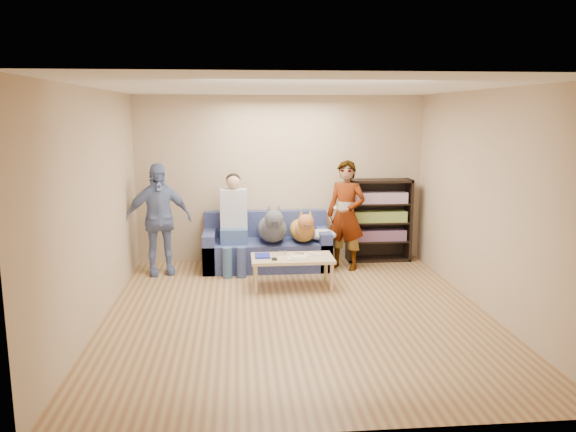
{
  "coord_description": "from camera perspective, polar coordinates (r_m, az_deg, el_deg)",
  "views": [
    {
      "loc": [
        -0.67,
        -6.25,
        2.33
      ],
      "look_at": [
        0.0,
        1.2,
        0.95
      ],
      "focal_mm": 35.0,
      "sensor_mm": 36.0,
      "label": 1
    }
  ],
  "objects": [
    {
      "name": "dog_tan",
      "position": [
        8.36,
        1.53,
        -1.34
      ],
      "size": [
        0.38,
        1.15,
        0.55
      ],
      "color": "#B08035",
      "rests_on": "sofa"
    },
    {
      "name": "bookshelf",
      "position": [
        9.01,
        9.21,
        -0.24
      ],
      "size": [
        1.0,
        0.34,
        1.3
      ],
      "color": "black",
      "rests_on": "ground"
    },
    {
      "name": "magazine",
      "position": [
        7.49,
        1.11,
        -4.15
      ],
      "size": [
        0.22,
        0.17,
        0.01
      ],
      "primitive_type": "cube",
      "color": "beige",
      "rests_on": "coffee_table"
    },
    {
      "name": "wall_front",
      "position": [
        3.94,
        4.84,
        -4.71
      ],
      "size": [
        4.5,
        0.0,
        4.5
      ],
      "primitive_type": "plane",
      "rotation": [
        -1.57,
        0.0,
        0.0
      ],
      "color": "tan",
      "rests_on": "ground"
    },
    {
      "name": "pen_orange",
      "position": [
        7.41,
        0.4,
        -4.45
      ],
      "size": [
        0.13,
        0.06,
        0.01
      ],
      "primitive_type": "cylinder",
      "rotation": [
        0.0,
        1.57,
        0.35
      ],
      "color": "#C37F1B",
      "rests_on": "coffee_table"
    },
    {
      "name": "held_controller",
      "position": [
        8.18,
        4.82,
        0.86
      ],
      "size": [
        0.06,
        0.12,
        0.03
      ],
      "primitive_type": "cube",
      "rotation": [
        0.0,
        0.0,
        -0.24
      ],
      "color": "white",
      "rests_on": "person_standing_right"
    },
    {
      "name": "notebook_blue",
      "position": [
        7.58,
        -2.62,
        -4.05
      ],
      "size": [
        0.2,
        0.26,
        0.03
      ],
      "primitive_type": "cube",
      "color": "#1C269A",
      "rests_on": "coffee_table"
    },
    {
      "name": "person_seated",
      "position": [
        8.36,
        -5.52,
        -0.32
      ],
      "size": [
        0.4,
        0.73,
        1.47
      ],
      "color": "#456599",
      "rests_on": "sofa"
    },
    {
      "name": "blanket",
      "position": [
        8.51,
        3.5,
        -1.9
      ],
      "size": [
        0.47,
        0.4,
        0.16
      ],
      "primitive_type": "ellipsoid",
      "color": "#BCBCC2",
      "rests_on": "sofa"
    },
    {
      "name": "coffee_table",
      "position": [
        7.58,
        0.43,
        -4.51
      ],
      "size": [
        1.1,
        0.6,
        0.42
      ],
      "color": "#D4B882",
      "rests_on": "ground"
    },
    {
      "name": "person_standing_right",
      "position": [
        8.44,
        5.91,
        0.08
      ],
      "size": [
        0.71,
        0.66,
        1.64
      ],
      "primitive_type": "imported",
      "rotation": [
        0.0,
        0.0,
        -0.59
      ],
      "color": "gray",
      "rests_on": "ground"
    },
    {
      "name": "wall_left",
      "position": [
        6.53,
        -19.08,
        0.8
      ],
      "size": [
        0.0,
        5.0,
        5.0
      ],
      "primitive_type": "plane",
      "rotation": [
        1.57,
        0.0,
        1.57
      ],
      "color": "tan",
      "rests_on": "ground"
    },
    {
      "name": "sofa",
      "position": [
        8.6,
        -2.2,
        -3.34
      ],
      "size": [
        1.9,
        0.85,
        0.82
      ],
      "color": "#515B93",
      "rests_on": "ground"
    },
    {
      "name": "ground",
      "position": [
        6.7,
        0.93,
        -9.89
      ],
      "size": [
        5.0,
        5.0,
        0.0
      ],
      "primitive_type": "plane",
      "color": "brown",
      "rests_on": "ground"
    },
    {
      "name": "headphone_cup_a",
      "position": [
        7.56,
        1.96,
        -4.1
      ],
      "size": [
        0.07,
        0.07,
        0.02
      ],
      "primitive_type": "cylinder",
      "color": "silver",
      "rests_on": "coffee_table"
    },
    {
      "name": "controller_a",
      "position": [
        7.69,
        2.44,
        -3.82
      ],
      "size": [
        0.04,
        0.13,
        0.03
      ],
      "primitive_type": "cube",
      "color": "silver",
      "rests_on": "coffee_table"
    },
    {
      "name": "papers",
      "position": [
        7.47,
        0.89,
        -4.3
      ],
      "size": [
        0.26,
        0.2,
        0.02
      ],
      "primitive_type": "cube",
      "color": "beige",
      "rests_on": "coffee_table"
    },
    {
      "name": "dog_gray",
      "position": [
        8.33,
        -1.6,
        -1.18
      ],
      "size": [
        0.44,
        1.26,
        0.64
      ],
      "color": "#474950",
      "rests_on": "sofa"
    },
    {
      "name": "ceiling",
      "position": [
        6.29,
        1.01,
        12.92
      ],
      "size": [
        5.0,
        5.0,
        0.0
      ],
      "primitive_type": "plane",
      "rotation": [
        3.14,
        0.0,
        0.0
      ],
      "color": "white",
      "rests_on": "ground"
    },
    {
      "name": "wall_back",
      "position": [
        8.83,
        -0.76,
        3.76
      ],
      "size": [
        4.5,
        0.0,
        4.5
      ],
      "primitive_type": "plane",
      "rotation": [
        1.57,
        0.0,
        0.0
      ],
      "color": "tan",
      "rests_on": "ground"
    },
    {
      "name": "wall_right",
      "position": [
        6.97,
        19.69,
        1.35
      ],
      "size": [
        0.0,
        5.0,
        5.0
      ],
      "primitive_type": "plane",
      "rotation": [
        1.57,
        0.0,
        -1.57
      ],
      "color": "tan",
      "rests_on": "ground"
    },
    {
      "name": "controller_b",
      "position": [
        7.62,
        3.12,
        -3.96
      ],
      "size": [
        0.09,
        0.06,
        0.03
      ],
      "primitive_type": "cube",
      "color": "white",
      "rests_on": "coffee_table"
    },
    {
      "name": "wallet",
      "position": [
        7.43,
        -1.4,
        -4.39
      ],
      "size": [
        0.07,
        0.12,
        0.02
      ],
      "primitive_type": "cube",
      "color": "black",
      "rests_on": "coffee_table"
    },
    {
      "name": "headphone_cup_b",
      "position": [
        7.64,
        1.89,
        -3.95
      ],
      "size": [
        0.07,
        0.07,
        0.02
      ],
      "primitive_type": "cylinder",
      "color": "white",
      "rests_on": "coffee_table"
    },
    {
      "name": "camera_silver",
      "position": [
        7.66,
        -0.55,
        -3.78
      ],
      "size": [
        0.11,
        0.06,
        0.05
      ],
      "primitive_type": "cube",
      "color": "#B3B2B7",
      "rests_on": "coffee_table"
    },
    {
      "name": "person_standing_left",
      "position": [
        8.32,
        -13.05,
        -0.31
      ],
      "size": [
        1.03,
        0.64,
        1.63
      ],
      "primitive_type": "imported",
      "rotation": [
        0.0,
        0.0,
        0.27
      ],
      "color": "#6C79AD",
      "rests_on": "ground"
    },
    {
      "name": "pen_black",
      "position": [
        7.75,
        1.19,
        -3.79
      ],
      "size": [
        0.13,
        0.08,
        0.01
      ],
      "primitive_type": "cylinder",
      "rotation": [
        0.0,
        1.57,
        -0.52
      ],
      "color": "black",
      "rests_on": "coffee_table"
    }
  ]
}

